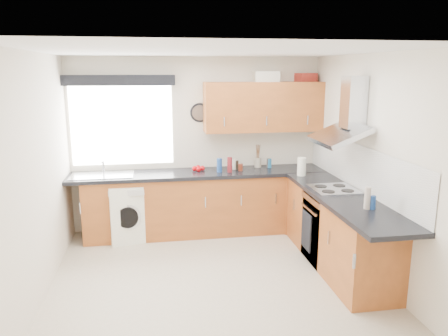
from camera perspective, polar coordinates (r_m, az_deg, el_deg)
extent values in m
plane|color=beige|center=(5.08, -1.26, -14.44)|extent=(3.60, 3.60, 0.00)
cube|color=white|center=(4.52, -1.42, 15.02)|extent=(3.60, 3.60, 0.02)
cube|color=silver|center=(6.40, -3.60, 3.08)|extent=(3.60, 0.02, 2.50)
cube|color=silver|center=(2.95, 3.62, -8.52)|extent=(3.60, 0.02, 2.50)
cube|color=silver|center=(4.75, -23.39, -1.34)|extent=(0.02, 3.60, 2.50)
cube|color=silver|center=(5.20, 18.69, 0.19)|extent=(0.02, 3.60, 2.50)
cube|color=white|center=(6.33, -13.17, 5.41)|extent=(1.40, 0.02, 1.10)
cube|color=black|center=(6.19, -13.52, 11.09)|extent=(1.50, 0.18, 0.14)
cube|color=white|center=(5.47, 17.10, 0.14)|extent=(0.01, 3.00, 0.54)
cube|color=brown|center=(6.30, -4.13, -4.76)|extent=(3.00, 0.58, 0.86)
cube|color=brown|center=(6.62, 9.84, -4.06)|extent=(0.60, 0.60, 0.86)
cube|color=brown|center=(5.43, 14.61, -8.04)|extent=(0.58, 2.10, 0.86)
cube|color=black|center=(6.18, -3.27, -0.72)|extent=(3.60, 0.62, 0.05)
cube|color=black|center=(5.16, 15.45, -3.88)|extent=(0.62, 2.42, 0.05)
cube|color=black|center=(5.56, 13.89, -7.58)|extent=(0.56, 0.58, 0.85)
cube|color=silver|center=(5.41, 14.16, -2.68)|extent=(0.52, 0.52, 0.01)
cube|color=brown|center=(6.32, 5.17, 7.96)|extent=(1.70, 0.35, 0.70)
cube|color=white|center=(6.23, -12.38, -5.55)|extent=(0.64, 0.62, 0.79)
cylinder|color=black|center=(6.32, -3.18, 7.22)|extent=(0.28, 0.04, 0.28)
cube|color=white|center=(6.41, 5.47, 11.81)|extent=(0.36, 0.26, 0.15)
cube|color=#A42C21|center=(6.59, 10.63, 11.56)|extent=(0.30, 0.27, 0.12)
cylinder|color=gray|center=(6.46, 4.44, 0.71)|extent=(0.13, 0.13, 0.14)
cylinder|color=white|center=(6.01, 10.09, 0.18)|extent=(0.12, 0.12, 0.25)
cylinder|color=#BAB29F|center=(6.30, 1.36, 0.45)|extent=(0.06, 0.06, 0.14)
cylinder|color=maroon|center=(6.11, 0.74, 0.43)|extent=(0.07, 0.07, 0.21)
cylinder|color=#3F2F23|center=(6.44, 5.78, 0.64)|extent=(0.04, 0.04, 0.14)
cylinder|color=#1C5C89|center=(6.45, 5.92, 0.64)|extent=(0.07, 0.07, 0.13)
cylinder|color=#602314|center=(6.22, 2.18, 0.10)|extent=(0.07, 0.07, 0.10)
cylinder|color=black|center=(6.30, 1.68, 0.39)|extent=(0.05, 0.05, 0.13)
cylinder|color=navy|center=(6.13, -0.60, 0.35)|extent=(0.07, 0.07, 0.19)
cylinder|color=#C1B2A5|center=(4.74, 18.23, -3.74)|extent=(0.07, 0.07, 0.23)
cylinder|color=navy|center=(4.76, 18.87, -4.28)|extent=(0.06, 0.06, 0.14)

